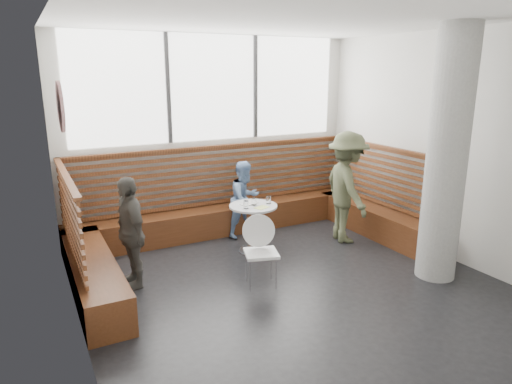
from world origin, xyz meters
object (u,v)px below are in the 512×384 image
concrete_column (447,157)px  cafe_table (253,219)px  adult_man (347,187)px  child_back (245,199)px  child_left (130,232)px  cafe_chair (259,245)px

concrete_column → cafe_table: 2.78m
adult_man → child_back: 1.63m
child_left → concrete_column: bearing=61.5°
concrete_column → cafe_chair: 2.60m
cafe_table → cafe_chair: 1.06m
concrete_column → cafe_chair: (-2.19, 0.88, -1.08)m
adult_man → child_back: (-1.32, 0.93, -0.25)m
cafe_table → adult_man: (1.52, -0.25, 0.35)m
concrete_column → child_left: size_ratio=2.27×
concrete_column → cafe_table: size_ratio=4.38×
cafe_table → adult_man: bearing=-9.2°
cafe_table → child_left: child_left is taller
cafe_table → child_left: (-1.86, -0.28, 0.18)m
cafe_chair → concrete_column: bearing=-4.7°
cafe_chair → child_back: bearing=86.5°
cafe_table → child_back: child_back is taller
cafe_table → cafe_chair: cafe_chair is taller
cafe_table → child_back: (0.20, 0.68, 0.10)m
cafe_chair → child_back: 1.77m
adult_man → child_back: size_ratio=1.40×
concrete_column → cafe_chair: size_ratio=3.63×
cafe_table → child_back: size_ratio=0.58×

